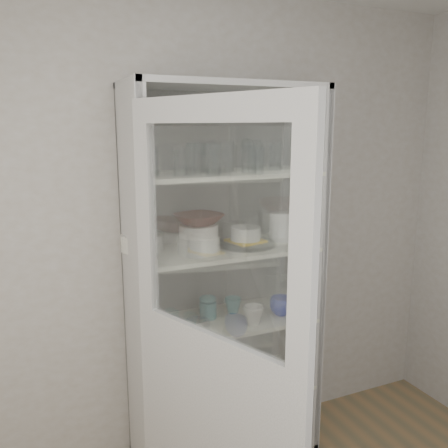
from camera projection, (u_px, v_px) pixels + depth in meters
name	position (u px, v px, depth m)	size (l,w,h in m)	color
wall_back	(175.00, 235.00, 2.62)	(3.60, 0.02, 2.60)	#B8AFA3
pantry_cabinet	(219.00, 300.00, 2.63)	(1.00, 0.45, 2.10)	#B4B4B1
cupboard_door	(213.00, 387.00, 1.88)	(0.37, 0.85, 2.00)	#B4B4B1
tumbler_0	(151.00, 162.00, 2.16)	(0.07, 0.07, 0.14)	silver
tumbler_1	(214.00, 159.00, 2.24)	(0.07, 0.07, 0.15)	silver
tumbler_2	(194.00, 159.00, 2.22)	(0.08, 0.08, 0.15)	silver
tumbler_3	(249.00, 158.00, 2.31)	(0.08, 0.08, 0.15)	silver
tumbler_4	(258.00, 161.00, 2.32)	(0.06, 0.06, 0.12)	silver
tumbler_5	(299.00, 157.00, 2.46)	(0.07, 0.07, 0.14)	silver
tumbler_6	(305.00, 158.00, 2.47)	(0.07, 0.07, 0.14)	silver
tumbler_7	(146.00, 161.00, 2.26)	(0.07, 0.07, 0.13)	silver
tumbler_8	(198.00, 158.00, 2.35)	(0.07, 0.07, 0.15)	silver
tumbler_9	(226.00, 157.00, 2.39)	(0.08, 0.08, 0.15)	silver
tumbler_10	(207.00, 158.00, 2.37)	(0.07, 0.07, 0.14)	silver
tumbler_11	(275.00, 157.00, 2.50)	(0.07, 0.07, 0.14)	silver
goblet_0	(148.00, 154.00, 2.37)	(0.08, 0.08, 0.18)	silver
goblet_1	(213.00, 154.00, 2.49)	(0.07, 0.07, 0.17)	silver
goblet_2	(248.00, 152.00, 2.56)	(0.08, 0.08, 0.18)	silver
goblet_3	(256.00, 153.00, 2.59)	(0.08, 0.08, 0.17)	silver
plate_stack_front	(199.00, 245.00, 2.39)	(0.21, 0.21, 0.08)	silver
plate_stack_back	(142.00, 242.00, 2.44)	(0.22, 0.22, 0.08)	silver
cream_bowl	(199.00, 231.00, 2.37)	(0.20, 0.20, 0.06)	white
terracotta_bowl	(199.00, 219.00, 2.36)	(0.23, 0.23, 0.06)	#4C1E17
glass_platter	(246.00, 243.00, 2.55)	(0.32, 0.32, 0.02)	silver
yellow_trivet	(246.00, 241.00, 2.55)	(0.17, 0.17, 0.01)	#FBAC0F
white_ramekin	(246.00, 233.00, 2.54)	(0.16, 0.16, 0.07)	silver
grey_bowl_stack	(281.00, 226.00, 2.64)	(0.13, 0.13, 0.16)	silver
mug_blue	(281.00, 306.00, 2.63)	(0.13, 0.13, 0.10)	#0C25A2
mug_teal	(233.00, 305.00, 2.65)	(0.09, 0.09, 0.09)	teal
mug_white	(253.00, 315.00, 2.50)	(0.11, 0.11, 0.10)	silver
teal_jar	(208.00, 308.00, 2.58)	(0.09, 0.09, 0.11)	teal
measuring_cups	(197.00, 323.00, 2.47)	(0.11, 0.11, 0.04)	#BAB9C1
white_canister	(150.00, 319.00, 2.42)	(0.10, 0.10, 0.12)	silver
cream_dish	(219.00, 383.00, 2.62)	(0.22, 0.22, 0.07)	white
tin_box	(238.00, 378.00, 2.68)	(0.18, 0.13, 0.05)	#A1A0A8
tumbler_12	(180.00, 162.00, 2.20)	(0.06, 0.06, 0.13)	silver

